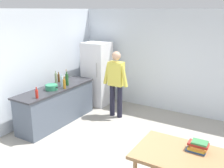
% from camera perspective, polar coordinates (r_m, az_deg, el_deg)
% --- Properties ---
extents(ground_plane, '(14.00, 14.00, 0.00)m').
position_cam_1_polar(ground_plane, '(4.85, -0.37, -17.05)').
color(ground_plane, '#9E998E').
extents(wall_back, '(6.40, 0.12, 2.70)m').
position_cam_1_polar(wall_back, '(6.92, 12.63, 4.95)').
color(wall_back, silver).
rests_on(wall_back, ground_plane).
extents(wall_left, '(0.12, 5.60, 2.70)m').
position_cam_1_polar(wall_left, '(6.11, -20.74, 2.78)').
color(wall_left, silver).
rests_on(wall_left, ground_plane).
extents(kitchen_counter, '(0.64, 2.20, 0.90)m').
position_cam_1_polar(kitchen_counter, '(6.32, -12.25, -4.60)').
color(kitchen_counter, '#4C5666').
rests_on(kitchen_counter, ground_plane).
extents(refrigerator, '(0.70, 0.67, 1.80)m').
position_cam_1_polar(refrigerator, '(7.32, -3.38, 2.31)').
color(refrigerator, white).
rests_on(refrigerator, ground_plane).
extents(person, '(0.70, 0.22, 1.70)m').
position_cam_1_polar(person, '(6.35, 0.91, 0.90)').
color(person, '#1E1E2D').
rests_on(person, ground_plane).
extents(dining_table, '(1.40, 0.90, 0.75)m').
position_cam_1_polar(dining_table, '(3.81, 16.16, -16.04)').
color(dining_table, '#9E754C').
rests_on(dining_table, ground_plane).
extents(cooking_pot, '(0.40, 0.28, 0.12)m').
position_cam_1_polar(cooking_pot, '(5.99, -13.44, -0.71)').
color(cooking_pot, '#2D845B').
rests_on(cooking_pot, kitchen_counter).
extents(utensil_jar, '(0.11, 0.11, 0.32)m').
position_cam_1_polar(utensil_jar, '(6.60, -10.29, 1.23)').
color(utensil_jar, tan).
rests_on(utensil_jar, kitchen_counter).
extents(bottle_oil_amber, '(0.06, 0.06, 0.28)m').
position_cam_1_polar(bottle_oil_amber, '(6.00, -10.68, 0.04)').
color(bottle_oil_amber, '#996619').
rests_on(bottle_oil_amber, kitchen_counter).
extents(bottle_sauce_red, '(0.06, 0.06, 0.24)m').
position_cam_1_polar(bottle_sauce_red, '(5.49, -16.55, -2.12)').
color(bottle_sauce_red, '#B22319').
rests_on(bottle_sauce_red, kitchen_counter).
extents(bottle_beer_brown, '(0.06, 0.06, 0.26)m').
position_cam_1_polar(bottle_beer_brown, '(6.58, -11.89, 1.34)').
color(bottle_beer_brown, '#5B3314').
rests_on(bottle_beer_brown, kitchen_counter).
extents(bottle_wine_green, '(0.08, 0.08, 0.34)m').
position_cam_1_polar(bottle_wine_green, '(6.25, -10.10, 1.02)').
color(bottle_wine_green, '#1E5123').
rests_on(bottle_wine_green, kitchen_counter).
extents(bottle_water_clear, '(0.07, 0.07, 0.30)m').
position_cam_1_polar(bottle_water_clear, '(6.19, -11.18, 0.61)').
color(bottle_water_clear, silver).
rests_on(bottle_water_clear, kitchen_counter).
extents(bottle_vinegar_tall, '(0.06, 0.06, 0.32)m').
position_cam_1_polar(bottle_vinegar_tall, '(6.45, -12.49, 1.26)').
color(bottle_vinegar_tall, gray).
rests_on(bottle_vinegar_tall, kitchen_counter).
extents(book_stack, '(0.29, 0.19, 0.15)m').
position_cam_1_polar(book_stack, '(3.86, 18.78, -13.17)').
color(book_stack, '#284C8E').
rests_on(book_stack, dining_table).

